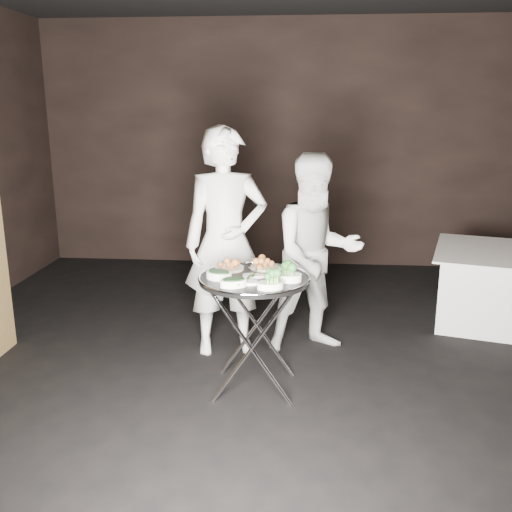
# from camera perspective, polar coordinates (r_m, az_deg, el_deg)

# --- Properties ---
(floor) EXTENTS (6.00, 7.00, 0.05)m
(floor) POSITION_cam_1_polar(r_m,az_deg,el_deg) (4.17, 0.82, -13.87)
(floor) COLOR black
(floor) RESTS_ON ground
(wall_back) EXTENTS (6.00, 0.05, 3.00)m
(wall_back) POSITION_cam_1_polar(r_m,az_deg,el_deg) (7.19, 2.86, 10.99)
(wall_back) COLOR black
(wall_back) RESTS_ON floor
(tray_stand) EXTENTS (0.56, 0.47, 0.82)m
(tray_stand) POSITION_cam_1_polar(r_m,az_deg,el_deg) (4.03, -0.18, -7.29)
(tray_stand) COLOR silver
(tray_stand) RESTS_ON floor
(serving_tray) EXTENTS (0.77, 0.77, 0.04)m
(serving_tray) POSITION_cam_1_polar(r_m,az_deg,el_deg) (3.90, -0.18, -2.28)
(serving_tray) COLOR black
(serving_tray) RESTS_ON tray_stand
(potato_plate_a) EXTENTS (0.21, 0.21, 0.08)m
(potato_plate_a) POSITION_cam_1_polar(r_m,az_deg,el_deg) (4.08, -2.68, -0.91)
(potato_plate_a) COLOR beige
(potato_plate_a) RESTS_ON serving_tray
(potato_plate_b) EXTENTS (0.21, 0.21, 0.08)m
(potato_plate_b) POSITION_cam_1_polar(r_m,az_deg,el_deg) (4.10, 0.86, -0.82)
(potato_plate_b) COLOR beige
(potato_plate_b) RESTS_ON serving_tray
(greens_bowl) EXTENTS (0.12, 0.12, 0.07)m
(greens_bowl) POSITION_cam_1_polar(r_m,az_deg,el_deg) (3.99, 3.06, -1.27)
(greens_bowl) COLOR white
(greens_bowl) RESTS_ON serving_tray
(asparagus_plate_a) EXTENTS (0.17, 0.10, 0.03)m
(asparagus_plate_a) POSITION_cam_1_polar(r_m,az_deg,el_deg) (3.90, -0.19, -1.90)
(asparagus_plate_a) COLOR white
(asparagus_plate_a) RESTS_ON serving_tray
(asparagus_plate_b) EXTENTS (0.20, 0.14, 0.04)m
(asparagus_plate_b) POSITION_cam_1_polar(r_m,az_deg,el_deg) (3.76, -1.05, -2.52)
(asparagus_plate_b) COLOR white
(asparagus_plate_b) RESTS_ON serving_tray
(spinach_bowl_a) EXTENTS (0.22, 0.19, 0.08)m
(spinach_bowl_a) POSITION_cam_1_polar(r_m,az_deg,el_deg) (3.86, -3.73, -1.81)
(spinach_bowl_a) COLOR white
(spinach_bowl_a) RESTS_ON serving_tray
(spinach_bowl_b) EXTENTS (0.21, 0.17, 0.07)m
(spinach_bowl_b) POSITION_cam_1_polar(r_m,az_deg,el_deg) (3.69, -2.27, -2.57)
(spinach_bowl_b) COLOR white
(spinach_bowl_b) RESTS_ON serving_tray
(broccoli_bowl_a) EXTENTS (0.22, 0.17, 0.08)m
(broccoli_bowl_a) POSITION_cam_1_polar(r_m,az_deg,el_deg) (3.82, 3.13, -1.94)
(broccoli_bowl_a) COLOR white
(broccoli_bowl_a) RESTS_ON serving_tray
(broccoli_bowl_b) EXTENTS (0.21, 0.18, 0.07)m
(broccoli_bowl_b) POSITION_cam_1_polar(r_m,az_deg,el_deg) (3.65, 1.45, -2.78)
(broccoli_bowl_b) COLOR white
(broccoli_bowl_b) RESTS_ON serving_tray
(serving_utensils) EXTENTS (0.57, 0.43, 0.01)m
(serving_utensils) POSITION_cam_1_polar(r_m,az_deg,el_deg) (3.95, 0.14, -1.22)
(serving_utensils) COLOR silver
(serving_utensils) RESTS_ON serving_tray
(waiter_left) EXTENTS (0.76, 0.60, 1.83)m
(waiter_left) POSITION_cam_1_polar(r_m,az_deg,el_deg) (4.56, -3.02, 1.36)
(waiter_left) COLOR silver
(waiter_left) RESTS_ON floor
(waiter_right) EXTENTS (0.95, 0.84, 1.62)m
(waiter_right) POSITION_cam_1_polar(r_m,az_deg,el_deg) (4.63, 6.07, 0.16)
(waiter_right) COLOR silver
(waiter_right) RESTS_ON floor
(dining_table) EXTENTS (1.20, 1.20, 0.68)m
(dining_table) POSITION_cam_1_polar(r_m,az_deg,el_deg) (5.78, 23.30, -2.85)
(dining_table) COLOR white
(dining_table) RESTS_ON floor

